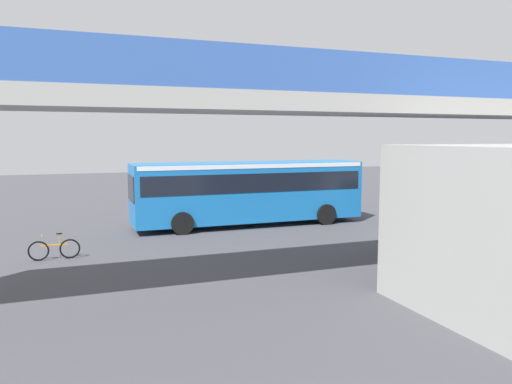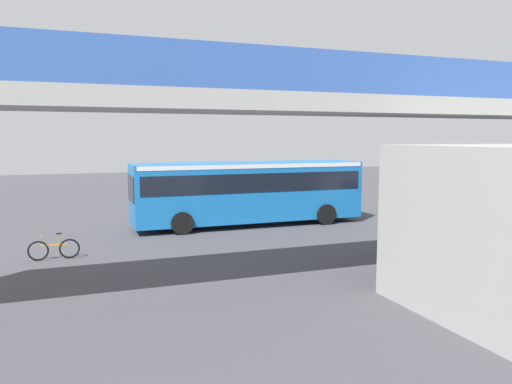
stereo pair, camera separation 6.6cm
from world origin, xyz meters
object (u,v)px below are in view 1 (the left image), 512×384
at_px(city_bus, 249,188).
at_px(parked_van, 451,206).
at_px(bicycle_orange, 54,249).
at_px(pedestrian, 264,198).
at_px(traffic_sign, 161,184).

bearing_deg(city_bus, parked_van, 149.76).
distance_m(bicycle_orange, pedestrian, 13.52).
bearing_deg(bicycle_orange, parked_van, 177.83).
distance_m(parked_van, pedestrian, 10.37).
height_order(city_bus, parked_van, city_bus).
xyz_separation_m(city_bus, pedestrian, (-2.16, -3.45, -1.00)).
height_order(city_bus, pedestrian, city_bus).
distance_m(city_bus, traffic_sign, 5.00).
bearing_deg(pedestrian, city_bus, 57.97).
bearing_deg(city_bus, traffic_sign, -40.14).
distance_m(bicycle_orange, traffic_sign, 9.17).
distance_m(parked_van, traffic_sign, 14.63).
xyz_separation_m(parked_van, pedestrian, (6.19, -8.31, -0.30)).
bearing_deg(bicycle_orange, city_bus, -154.87).
bearing_deg(pedestrian, bicycle_orange, 34.52).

